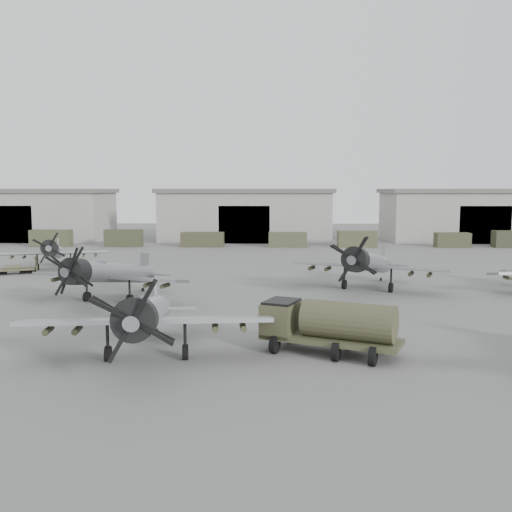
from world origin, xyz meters
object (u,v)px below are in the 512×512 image
at_px(fuel_tanker, 329,323).
at_px(ground_crew, 37,265).
at_px(aircraft_mid_1, 106,273).
at_px(aircraft_mid_2, 367,263).
at_px(aircraft_near_1, 146,315).
at_px(aircraft_far_0, 54,251).

distance_m(fuel_tanker, ground_crew, 38.90).
relative_size(aircraft_mid_1, aircraft_mid_2, 0.96).
xyz_separation_m(aircraft_near_1, aircraft_mid_1, (-6.07, 14.51, -0.05)).
xyz_separation_m(aircraft_far_0, fuel_tanker, (26.11, -31.02, -0.45)).
xyz_separation_m(aircraft_mid_1, aircraft_far_0, (-10.80, 18.04, -0.22)).
bearing_deg(aircraft_mid_1, fuel_tanker, -22.49).
relative_size(aircraft_far_0, ground_crew, 6.31).
distance_m(aircraft_mid_1, fuel_tanker, 20.08).
bearing_deg(ground_crew, aircraft_far_0, -35.09).
distance_m(aircraft_mid_2, aircraft_far_0, 33.65).
bearing_deg(aircraft_mid_1, aircraft_mid_2, 33.42).
height_order(aircraft_mid_2, fuel_tanker, aircraft_mid_2).
bearing_deg(aircraft_far_0, ground_crew, -118.91).
bearing_deg(ground_crew, aircraft_mid_1, -163.65).
xyz_separation_m(fuel_tanker, ground_crew, (-26.83, 28.16, -0.70)).
distance_m(aircraft_near_1, fuel_tanker, 9.39).
bearing_deg(fuel_tanker, aircraft_near_1, -147.41).
bearing_deg(aircraft_mid_1, aircraft_far_0, 138.69).
distance_m(aircraft_far_0, ground_crew, 3.17).
relative_size(aircraft_mid_1, aircraft_far_0, 1.10).
bearing_deg(aircraft_near_1, aircraft_mid_1, 107.28).
xyz_separation_m(aircraft_mid_2, ground_crew, (-32.04, 9.45, -1.51)).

